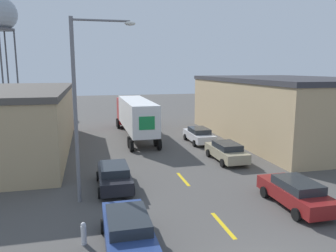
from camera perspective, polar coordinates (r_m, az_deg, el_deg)
name	(u,v)px	position (r m, az deg, el deg)	size (l,w,h in m)	color
road_centerline	(223,225)	(15.62, 9.55, -16.65)	(0.20, 15.46, 0.01)	gold
warehouse_left	(0,121)	(30.49, -27.24, 0.79)	(11.06, 19.85, 5.38)	tan
warehouse_right	(286,108)	(35.18, 19.82, 2.99)	(12.60, 21.08, 6.12)	tan
semi_truck	(134,114)	(33.98, -5.86, 2.14)	(2.79, 14.34, 3.93)	#B21919
parked_car_left_near	(128,230)	(13.50, -7.02, -17.49)	(2.00, 4.65, 1.44)	navy
parked_car_right_far	(199,135)	(31.25, 5.39, -1.56)	(2.00, 4.65, 1.44)	silver
parked_car_right_near	(296,192)	(18.18, 21.35, -10.72)	(2.00, 4.65, 1.44)	maroon
parked_car_right_mid	(226,151)	(25.40, 10.13, -4.36)	(2.00, 4.65, 1.44)	tan
parked_car_left_far	(114,175)	(19.75, -9.36, -8.50)	(2.00, 4.65, 1.44)	black
water_tower	(0,15)	(66.91, -27.20, 16.77)	(5.76, 5.76, 19.30)	#47474C
street_lamp	(82,99)	(17.14, -14.74, 4.63)	(3.24, 0.32, 9.46)	slate
fire_hydrant	(84,233)	(14.18, -14.48, -17.66)	(0.22, 0.22, 0.94)	silver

